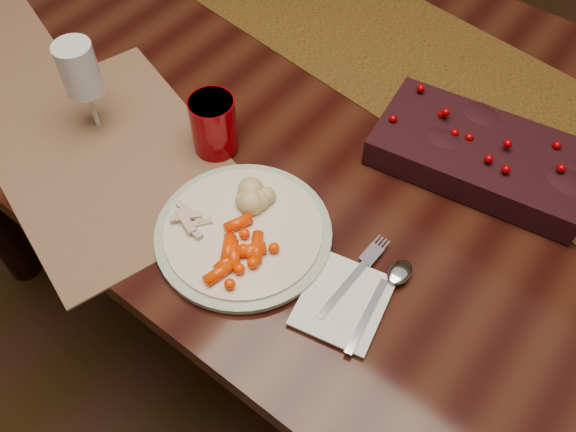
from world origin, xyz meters
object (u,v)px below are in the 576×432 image
Objects in this scene: mashed_potatoes at (258,194)px; napkin at (343,301)px; dining_table at (353,245)px; baby_carrots at (245,258)px; turkey_shreds at (189,221)px; red_cup at (214,125)px; centerpiece at (483,152)px; wine_glass at (86,89)px; placemat_main at (108,158)px; dinner_plate at (243,232)px.

napkin is at bearing -15.51° from mashed_potatoes.
baby_carrots is (0.01, -0.35, 0.40)m from dining_table.
napkin is at bearing 9.10° from turkey_shreds.
red_cup reaches higher than turkey_shreds.
red_cup is at bearing -131.96° from dining_table.
centerpiece reaches higher than napkin.
turkey_shreds is 0.40× the size of wine_glass.
centerpiece is 2.57× the size of napkin.
turkey_shreds is 0.67× the size of red_cup.
placemat_main is 4.49× the size of red_cup.
turkey_shreds is (-0.29, -0.39, -0.01)m from centerpiece.
baby_carrots is 0.40m from wine_glass.
wine_glass reaches higher than dining_table.
centerpiece reaches higher than dinner_plate.
dinner_plate reaches higher than placemat_main.
dining_table is 14.88× the size of baby_carrots.
turkey_shreds is 0.30m from wine_glass.
dining_table is 10.42× the size of wine_glass.
wine_glass reaches higher than mashed_potatoes.
red_cup is at bearing 149.72° from napkin.
red_cup reaches higher than placemat_main.
placemat_main is at bearing -164.94° from mashed_potatoes.
centerpiece is 0.42m from baby_carrots.
baby_carrots is 0.90× the size of napkin.
centerpiece is 0.65m from wine_glass.
mashed_potatoes is (-0.04, -0.26, 0.41)m from dining_table.
turkey_shreds is at bearing -120.01° from mashed_potatoes.
mashed_potatoes is 0.71× the size of red_cup.
dinner_plate is at bearing -122.17° from centerpiece.
turkey_shreds is 0.51× the size of napkin.
red_cup is (-0.37, -0.23, 0.02)m from centerpiece.
dinner_plate is 3.69× the size of mashed_potatoes.
dining_table is 0.54m from baby_carrots.
dinner_plate is 2.62× the size of red_cup.
placemat_main is at bearing 173.60° from turkey_shreds.
wine_glass reaches higher than baby_carrots.
baby_carrots reaches higher than dining_table.
centerpiece reaches higher than placemat_main.
red_cup is (-0.34, 0.11, 0.05)m from napkin.
dinner_plate is 1.55× the size of wine_glass.
wine_glass is at bearing 176.09° from dinner_plate.
centerpiece is 0.41m from dinner_plate.
wine_glass is at bearing 166.08° from placemat_main.
red_cup reaches higher than mashed_potatoes.
baby_carrots is at bearing -46.30° from dinner_plate.
wine_glass is (-0.34, -0.03, 0.05)m from mashed_potatoes.
dinner_plate is at bearing -74.93° from mashed_potatoes.
turkey_shreds is (-0.06, -0.10, -0.01)m from mashed_potatoes.
red_cup is at bearing 144.04° from dinner_plate.
napkin is (-0.03, -0.35, -0.03)m from centerpiece.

